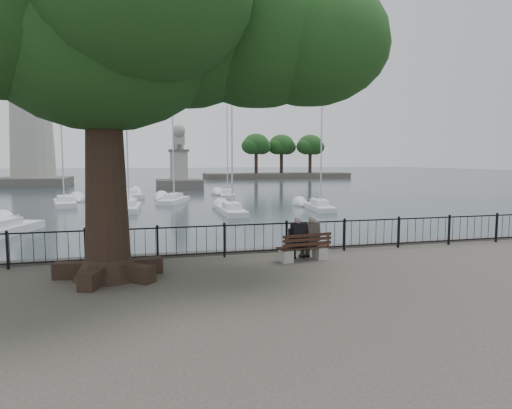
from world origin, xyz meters
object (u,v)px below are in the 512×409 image
object	(u,v)px
bench	(304,251)
person_left	(296,240)
person_right	(310,239)
lion_monument	(179,173)
lighthouse	(30,99)
tree	(140,19)

from	to	relation	value
bench	person_left	distance (m)	0.41
person_right	lion_monument	xyz separation A→B (m)	(0.58, 48.37, 0.53)
lighthouse	lion_monument	distance (m)	25.62
person_right	tree	size ratio (longest dim) A/B	0.11
bench	person_right	world-z (taller)	person_right
person_left	tree	size ratio (longest dim) A/B	0.11
person_left	person_right	world-z (taller)	same
person_right	lighthouse	size ratio (longest dim) A/B	0.04
lion_monument	person_left	bearing A→B (deg)	-91.25
bench	lion_monument	world-z (taller)	lion_monument
person_left	lighthouse	world-z (taller)	lighthouse
lighthouse	lion_monument	size ratio (longest dim) A/B	3.50
person_left	person_right	xyz separation A→B (m)	(0.48, 0.07, 0.00)
tree	lighthouse	size ratio (longest dim) A/B	0.40
lion_monument	person_right	bearing A→B (deg)	-90.68
person_left	lion_monument	distance (m)	48.46
bench	lighthouse	distance (m)	64.54
bench	person_right	distance (m)	0.42
tree	lighthouse	world-z (taller)	lighthouse
bench	lighthouse	xyz separation A→B (m)	(-19.19, 60.57, 11.37)
bench	tree	bearing A→B (deg)	-174.71
person_right	lighthouse	distance (m)	64.44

